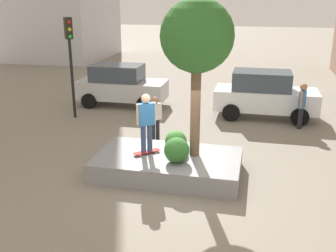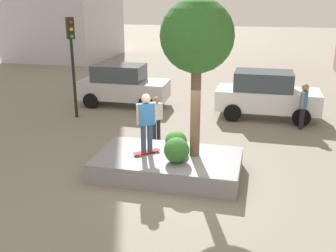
# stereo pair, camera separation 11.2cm
# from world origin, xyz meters

# --- Properties ---
(ground_plane) EXTENTS (120.00, 120.00, 0.00)m
(ground_plane) POSITION_xyz_m (0.00, 0.00, 0.00)
(ground_plane) COLOR gray
(planter_ledge) EXTENTS (4.13, 2.39, 0.57)m
(planter_ledge) POSITION_xyz_m (-0.37, 0.03, 0.28)
(planter_ledge) COLOR gray
(planter_ledge) RESTS_ON ground
(plaza_tree) EXTENTS (1.97, 1.97, 4.36)m
(plaza_tree) POSITION_xyz_m (0.36, 0.26, 3.89)
(plaza_tree) COLOR brown
(plaza_tree) RESTS_ON planter_ledge
(boxwood_shrub) EXTENTS (0.70, 0.70, 0.70)m
(boxwood_shrub) POSITION_xyz_m (-0.04, -0.35, 0.92)
(boxwood_shrub) COLOR #2D6628
(boxwood_shrub) RESTS_ON planter_ledge
(hedge_clump) EXTENTS (0.64, 0.64, 0.64)m
(hedge_clump) POSITION_xyz_m (-0.22, 0.41, 0.89)
(hedge_clump) COLOR #3D7A33
(hedge_clump) RESTS_ON planter_ledge
(skateboard) EXTENTS (0.73, 0.70, 0.07)m
(skateboard) POSITION_xyz_m (-1.01, 0.03, 0.62)
(skateboard) COLOR #A51E1E
(skateboard) RESTS_ON planter_ledge
(skateboarder) EXTENTS (0.49, 0.43, 1.71)m
(skateboarder) POSITION_xyz_m (-1.01, 0.03, 1.63)
(skateboarder) COLOR navy
(skateboarder) RESTS_ON skateboard
(sedan_parked) EXTENTS (4.15, 1.99, 1.92)m
(sedan_parked) POSITION_xyz_m (-4.24, 6.92, 0.97)
(sedan_parked) COLOR #B7B7BC
(sedan_parked) RESTS_ON ground
(police_car) EXTENTS (4.24, 2.00, 1.97)m
(police_car) POSITION_xyz_m (2.31, 6.46, 1.00)
(police_car) COLOR white
(police_car) RESTS_ON ground
(traffic_light_median) EXTENTS (0.37, 0.37, 4.14)m
(traffic_light_median) POSITION_xyz_m (-5.50, 4.60, 2.84)
(traffic_light_median) COLOR black
(traffic_light_median) RESTS_ON ground
(passerby_with_bag) EXTENTS (0.32, 0.59, 1.79)m
(passerby_with_bag) POSITION_xyz_m (3.72, 5.23, 1.03)
(passerby_with_bag) COLOR black
(passerby_with_bag) RESTS_ON ground
(pedestrian_crossing) EXTENTS (0.42, 0.43, 1.59)m
(pedestrian_crossing) POSITION_xyz_m (-1.45, 2.71, 0.92)
(pedestrian_crossing) COLOR black
(pedestrian_crossing) RESTS_ON ground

